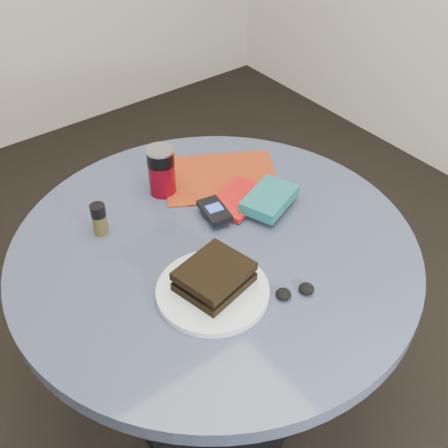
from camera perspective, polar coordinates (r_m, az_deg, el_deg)
ground at (r=1.96m, az=-0.74°, el=-18.47°), size 4.00×4.00×0.00m
table at (r=1.49m, az=-0.93°, el=-6.72°), size 1.00×1.00×0.75m
plate at (r=1.25m, az=-1.15°, el=-6.83°), size 0.28×0.28×0.02m
sandwich at (r=1.23m, az=-1.00°, el=-5.35°), size 0.17×0.16×0.05m
soda_can at (r=1.50m, az=-6.36°, el=5.38°), size 0.08×0.08×0.14m
pepper_grinder at (r=1.41m, az=-12.55°, el=0.50°), size 0.04×0.04×0.09m
magazine at (r=1.58m, az=-0.30°, el=4.76°), size 0.39×0.36×0.01m
red_book at (r=1.49m, az=1.39°, el=2.61°), size 0.19×0.16×0.01m
novel at (r=1.46m, az=4.64°, el=2.57°), size 0.18×0.15×0.03m
mp3_player at (r=1.43m, az=-0.98°, el=1.39°), size 0.07×0.11×0.02m
headphones at (r=1.26m, az=7.22°, el=-6.81°), size 0.10×0.07×0.02m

